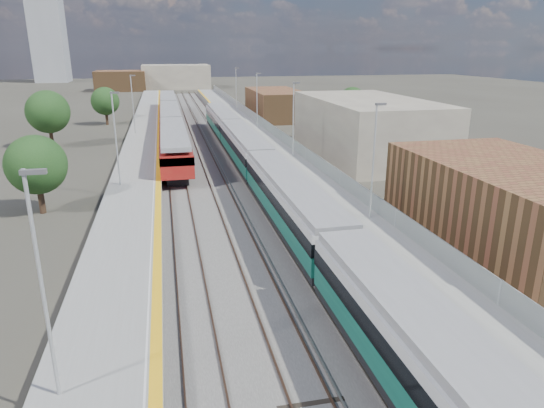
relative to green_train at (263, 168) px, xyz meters
name	(u,v)px	position (x,y,z in m)	size (l,w,h in m)	color
ground	(221,153)	(-1.50, 17.29, -2.12)	(320.00, 320.00, 0.00)	#47443A
ballast_bed	(201,149)	(-3.75, 19.79, -2.09)	(10.50, 155.00, 0.06)	#565451
tracks	(204,146)	(-3.15, 21.47, -2.02)	(8.96, 160.00, 0.17)	#4C3323
platform_right	(261,142)	(3.78, 19.78, -1.59)	(4.70, 155.00, 8.52)	slate
platform_left	(143,147)	(-10.55, 19.78, -1.61)	(4.30, 155.00, 8.52)	slate
buildings	(116,52)	(-19.62, 105.89, 8.58)	(72.00, 185.50, 40.00)	brown
green_train	(263,168)	(0.00, 0.00, 0.00)	(2.74, 76.31, 3.01)	black
red_train	(170,119)	(-7.00, 31.21, 0.06)	(2.93, 59.30, 3.69)	black
tree_a	(36,165)	(-17.08, -1.87, 1.55)	(4.31, 4.31, 5.84)	#382619
tree_b	(48,112)	(-21.55, 24.74, 2.27)	(5.15, 5.15, 6.97)	#382619
tree_c	(105,101)	(-16.84, 43.10, 1.62)	(4.39, 4.39, 5.95)	#382619
tree_d	(352,100)	(22.38, 36.93, 1.52)	(4.27, 4.27, 5.79)	#382619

